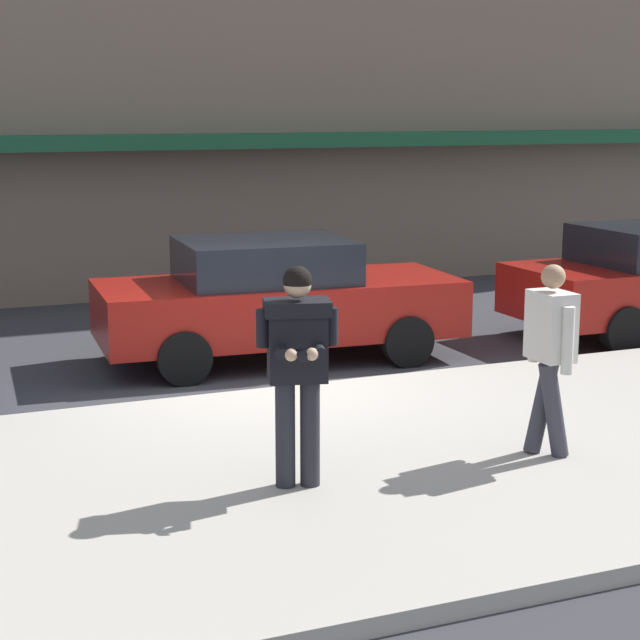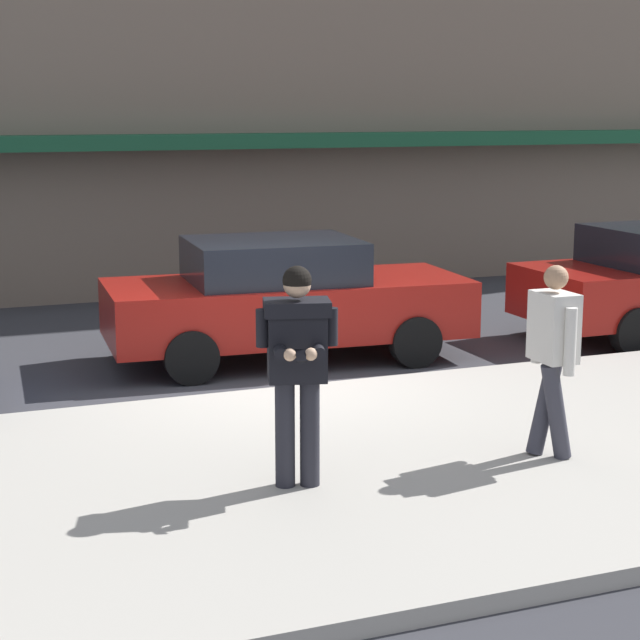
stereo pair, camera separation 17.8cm
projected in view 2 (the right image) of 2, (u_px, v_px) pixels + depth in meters
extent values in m
plane|color=#333338|center=(277.00, 394.00, 11.95)|extent=(80.00, 80.00, 0.00)
cube|color=#A8A399|center=(484.00, 453.00, 9.69)|extent=(32.00, 5.30, 0.14)
cube|color=silver|center=(358.00, 384.00, 12.35)|extent=(28.00, 0.12, 0.01)
cube|color=#195133|center=(211.00, 141.00, 17.41)|extent=(26.60, 0.70, 0.24)
cube|color=maroon|center=(287.00, 307.00, 13.47)|extent=(4.62, 2.13, 0.70)
cube|color=black|center=(273.00, 260.00, 13.29)|extent=(2.18, 1.78, 0.52)
cylinder|color=black|center=(368.00, 316.00, 14.74)|extent=(0.65, 0.26, 0.64)
cylinder|color=black|center=(415.00, 341.00, 13.14)|extent=(0.65, 0.26, 0.64)
cylinder|color=black|center=(167.00, 328.00, 13.93)|extent=(0.65, 0.26, 0.64)
cylinder|color=black|center=(191.00, 357.00, 12.33)|extent=(0.65, 0.26, 0.64)
cylinder|color=black|center=(559.00, 308.00, 15.29)|extent=(0.64, 0.22, 0.64)
cylinder|color=black|center=(634.00, 331.00, 13.73)|extent=(0.64, 0.22, 0.64)
cylinder|color=#23232B|center=(310.00, 433.00, 8.59)|extent=(0.16, 0.16, 0.88)
cylinder|color=#23232B|center=(285.00, 434.00, 8.57)|extent=(0.16, 0.16, 0.88)
cube|color=black|center=(297.00, 341.00, 8.43)|extent=(0.52, 0.41, 0.64)
cube|color=black|center=(297.00, 307.00, 8.38)|extent=(0.59, 0.46, 0.12)
cylinder|color=black|center=(331.00, 327.00, 8.44)|extent=(0.11, 0.11, 0.30)
cylinder|color=black|center=(318.00, 350.00, 8.30)|extent=(0.18, 0.32, 0.10)
sphere|color=tan|center=(311.00, 354.00, 8.16)|extent=(0.10, 0.10, 0.10)
cylinder|color=black|center=(263.00, 328.00, 8.38)|extent=(0.11, 0.11, 0.30)
cylinder|color=black|center=(280.00, 351.00, 8.27)|extent=(0.18, 0.32, 0.10)
sphere|color=tan|center=(290.00, 355.00, 8.14)|extent=(0.10, 0.10, 0.10)
cube|color=black|center=(301.00, 356.00, 8.11)|extent=(0.11, 0.16, 0.07)
sphere|color=tan|center=(297.00, 284.00, 8.31)|extent=(0.22, 0.22, 0.22)
sphere|color=black|center=(297.00, 280.00, 8.31)|extent=(0.23, 0.23, 0.23)
cylinder|color=#33333D|center=(556.00, 411.00, 9.24)|extent=(0.33, 0.15, 0.87)
cylinder|color=#33333D|center=(545.00, 406.00, 9.40)|extent=(0.33, 0.15, 0.87)
cube|color=silver|center=(554.00, 327.00, 9.17)|extent=(0.28, 0.42, 0.60)
cylinder|color=silver|center=(570.00, 342.00, 8.96)|extent=(0.10, 0.10, 0.58)
cylinder|color=silver|center=(538.00, 330.00, 9.42)|extent=(0.10, 0.10, 0.58)
sphere|color=tan|center=(556.00, 277.00, 9.09)|extent=(0.21, 0.21, 0.21)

